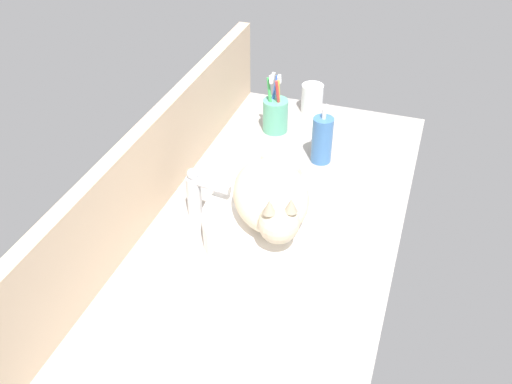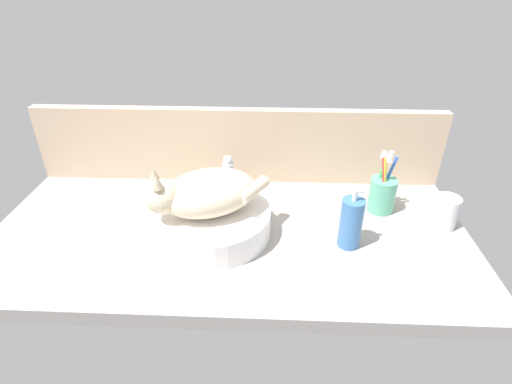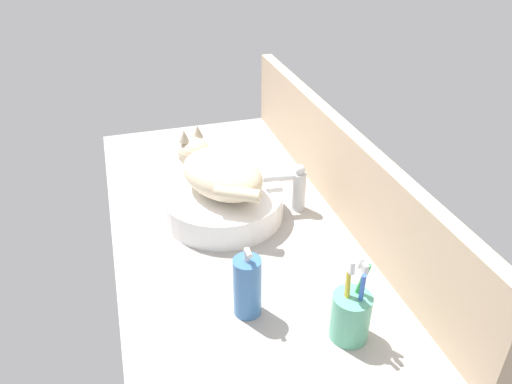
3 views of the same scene
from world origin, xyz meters
TOP-DOWN VIEW (x-y plane):
  - ground_plane at (0.00, 0.00)cm, footprint 130.46×62.39cm
  - backsplash_panel at (0.00, 29.39)cm, footprint 130.46×3.60cm
  - sink_basin at (-4.60, -1.68)cm, footprint 31.87×31.87cm
  - cat at (-5.80, -2.33)cm, footprint 30.52×26.07cm
  - faucet at (-2.16, 17.63)cm, footprint 4.14×11.86cm
  - soap_dispenser at (31.66, -5.22)cm, footprint 5.77×5.77cm
  - toothbrush_cup at (43.60, 12.06)cm, footprint 7.65×7.65cm
  - water_glass at (59.04, 4.43)cm, footprint 6.97×6.97cm

SIDE VIEW (x-z plane):
  - ground_plane at x=0.00cm, z-range -4.00..0.00cm
  - sink_basin at x=-4.60cm, z-range 0.00..7.26cm
  - water_glass at x=59.04cm, z-range -0.49..8.70cm
  - toothbrush_cup at x=43.60cm, z-range -3.79..14.94cm
  - soap_dispenser at x=31.66cm, z-range -1.53..15.35cm
  - faucet at x=-2.16cm, z-range 0.50..14.10cm
  - backsplash_panel at x=0.00cm, z-range 0.00..24.42cm
  - cat at x=-5.80cm, z-range 6.02..20.02cm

